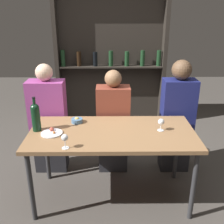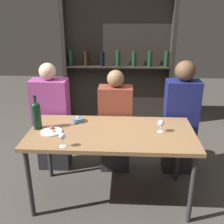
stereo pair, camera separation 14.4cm
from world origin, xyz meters
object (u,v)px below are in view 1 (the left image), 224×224
object	(u,v)px
seated_person_left	(49,123)
seated_person_right	(177,120)
seated_person_center	(113,125)
wine_glass_0	(65,138)
wine_glass_1	(161,122)
wine_bottle	(36,116)
food_plate_0	(52,133)
snack_bowl	(77,120)

from	to	relation	value
seated_person_left	seated_person_right	distance (m)	1.45
seated_person_left	seated_person_center	bearing A→B (deg)	0.00
wine_glass_0	wine_glass_1	distance (m)	0.90
seated_person_center	wine_glass_1	bearing A→B (deg)	-49.15
wine_bottle	seated_person_center	xyz separation A→B (m)	(0.71, 0.49, -0.32)
wine_glass_1	seated_person_left	xyz separation A→B (m)	(-1.16, 0.50, -0.22)
food_plate_0	seated_person_left	bearing A→B (deg)	105.88
wine_glass_0	seated_person_center	bearing A→B (deg)	64.25
wine_glass_1	seated_person_left	distance (m)	1.28
wine_glass_0	snack_bowl	world-z (taller)	wine_glass_0
food_plate_0	seated_person_center	xyz separation A→B (m)	(0.57, 0.56, -0.18)
wine_glass_1	snack_bowl	distance (m)	0.82
wine_glass_0	seated_person_center	world-z (taller)	seated_person_center
snack_bowl	food_plate_0	bearing A→B (deg)	-129.19
seated_person_center	seated_person_right	bearing A→B (deg)	0.00
wine_glass_1	seated_person_right	xyz separation A→B (m)	(0.28, 0.50, -0.19)
food_plate_0	seated_person_right	world-z (taller)	seated_person_right
seated_person_right	wine_bottle	bearing A→B (deg)	-161.09
wine_glass_1	seated_person_left	size ratio (longest dim) A/B	0.09
food_plate_0	seated_person_center	distance (m)	0.82
seated_person_left	seated_person_center	size ratio (longest dim) A/B	1.06
wine_bottle	seated_person_right	world-z (taller)	seated_person_right
seated_person_center	seated_person_right	xyz separation A→B (m)	(0.72, 0.00, 0.06)
wine_glass_1	food_plate_0	size ratio (longest dim) A/B	0.60
wine_glass_0	seated_person_left	bearing A→B (deg)	111.41
food_plate_0	seated_person_center	world-z (taller)	seated_person_center
food_plate_0	snack_bowl	xyz separation A→B (m)	(0.20, 0.25, 0.01)
wine_bottle	food_plate_0	bearing A→B (deg)	-24.79
wine_glass_1	seated_person_center	bearing A→B (deg)	130.85
seated_person_right	wine_glass_0	bearing A→B (deg)	-143.50
snack_bowl	seated_person_center	world-z (taller)	seated_person_center
wine_glass_0	food_plate_0	xyz separation A→B (m)	(-0.17, 0.27, -0.08)
wine_glass_0	food_plate_0	bearing A→B (deg)	121.69
wine_bottle	seated_person_right	xyz separation A→B (m)	(1.44, 0.49, -0.25)
wine_glass_0	snack_bowl	bearing A→B (deg)	86.04
wine_glass_1	food_plate_0	bearing A→B (deg)	-176.76
snack_bowl	seated_person_right	xyz separation A→B (m)	(1.08, 0.31, -0.13)
wine_glass_0	wine_bottle	bearing A→B (deg)	133.05
wine_glass_0	seated_person_right	world-z (taller)	seated_person_right
seated_person_left	seated_person_right	xyz separation A→B (m)	(1.45, 0.00, 0.03)
wine_bottle	food_plate_0	distance (m)	0.21
wine_bottle	food_plate_0	size ratio (longest dim) A/B	1.67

